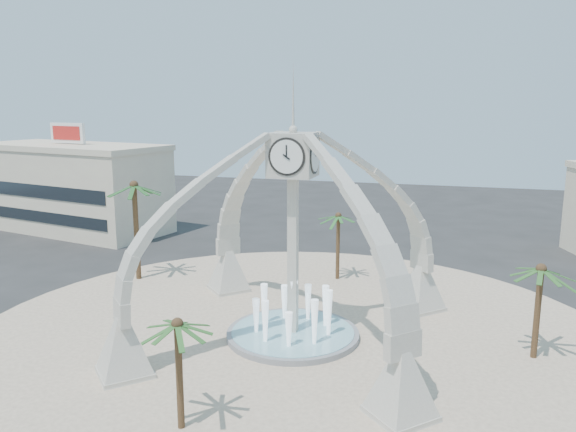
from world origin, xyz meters
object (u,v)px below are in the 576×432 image
(fountain, at_px, (293,333))
(palm_east, at_px, (541,270))
(palm_north, at_px, (338,217))
(palm_west, at_px, (134,187))
(palm_south, at_px, (177,325))
(clock_tower, at_px, (293,233))

(fountain, height_order, palm_east, palm_east)
(fountain, bearing_deg, palm_north, 88.78)
(palm_west, height_order, palm_south, palm_west)
(clock_tower, height_order, fountain, clock_tower)
(palm_east, xyz_separation_m, palm_west, (-28.73, 6.51, 2.45))
(palm_north, bearing_deg, fountain, -91.22)
(palm_east, height_order, palm_west, palm_west)
(palm_east, bearing_deg, clock_tower, -175.32)
(palm_north, xyz_separation_m, palm_south, (-2.23, -22.85, -0.39))
(clock_tower, bearing_deg, palm_south, -100.43)
(clock_tower, relative_size, fountain, 2.24)
(palm_south, bearing_deg, fountain, 79.57)
(clock_tower, xyz_separation_m, palm_north, (0.26, 12.15, -1.34))
(fountain, xyz_separation_m, palm_east, (13.60, 1.11, 4.80))
(fountain, distance_m, palm_east, 14.47)
(palm_east, distance_m, palm_west, 29.56)
(palm_west, relative_size, palm_south, 1.56)
(palm_west, bearing_deg, clock_tower, -26.74)
(clock_tower, relative_size, palm_east, 3.07)
(clock_tower, bearing_deg, palm_west, 153.26)
(clock_tower, xyz_separation_m, palm_west, (-15.12, 7.62, 1.04))
(clock_tower, bearing_deg, palm_east, 4.68)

